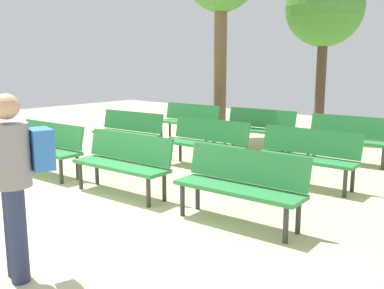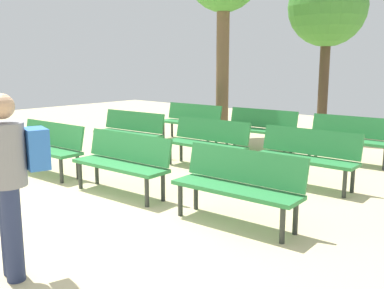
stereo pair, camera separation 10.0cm
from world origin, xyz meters
name	(u,v)px [view 2 (the right image)]	position (x,y,z in m)	size (l,w,h in m)	color
ground_plane	(29,223)	(0.00, 0.00, 0.00)	(24.00, 24.00, 0.00)	beige
bench_r0_c0	(47,145)	(-1.99, 1.43, 0.50)	(1.63, 0.58, 0.87)	#2D8442
bench_r0_c1	(123,160)	(-0.11, 1.55, 0.50)	(1.63, 0.59, 0.87)	#2D8442
bench_r0_c2	(239,182)	(1.84, 1.69, 0.50)	(1.63, 0.59, 0.87)	#2D8442
bench_r1_c0	(130,130)	(-2.21, 3.44, 0.50)	(1.64, 0.63, 0.87)	#2D8442
bench_r1_c1	(208,140)	(-0.23, 3.59, 0.50)	(1.62, 0.56, 0.87)	#2D8442
bench_r1_c2	(307,154)	(1.67, 3.70, 0.50)	(1.62, 0.56, 0.87)	#2D8442
bench_r2_c0	(191,120)	(-2.35, 5.48, 0.50)	(1.62, 0.55, 0.87)	#2D8442
bench_r2_c1	(260,127)	(-0.45, 5.62, 0.50)	(1.63, 0.61, 0.87)	#2D8442
bench_r2_c2	(351,136)	(1.52, 5.72, 0.50)	(1.63, 0.60, 0.87)	#2D8442
tree_2	(328,9)	(-0.45, 8.57, 3.22)	(2.00, 2.00, 4.26)	#4C3A28
visitor_with_backpack	(11,175)	(1.16, -0.72, 0.94)	(0.44, 0.58, 1.65)	navy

